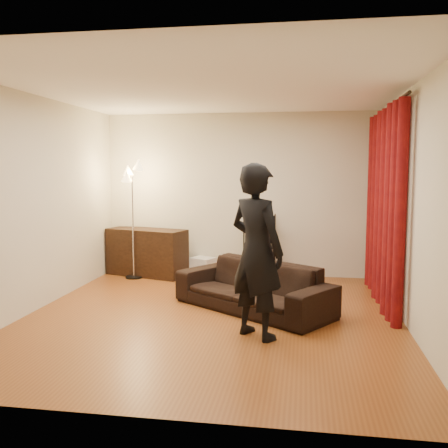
% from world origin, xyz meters
% --- Properties ---
extents(floor, '(5.00, 5.00, 0.00)m').
position_xyz_m(floor, '(0.00, 0.00, 0.00)').
color(floor, brown).
rests_on(floor, ground).
extents(ceiling, '(5.00, 5.00, 0.00)m').
position_xyz_m(ceiling, '(0.00, 0.00, 2.70)').
color(ceiling, white).
rests_on(ceiling, ground).
extents(wall_back, '(5.00, 0.00, 5.00)m').
position_xyz_m(wall_back, '(0.00, 2.50, 1.35)').
color(wall_back, beige).
rests_on(wall_back, ground).
extents(wall_front, '(5.00, 0.00, 5.00)m').
position_xyz_m(wall_front, '(0.00, -2.50, 1.35)').
color(wall_front, beige).
rests_on(wall_front, ground).
extents(wall_left, '(0.00, 5.00, 5.00)m').
position_xyz_m(wall_left, '(-2.25, 0.00, 1.35)').
color(wall_left, beige).
rests_on(wall_left, ground).
extents(wall_right, '(0.00, 5.00, 5.00)m').
position_xyz_m(wall_right, '(2.25, 0.00, 1.35)').
color(wall_right, beige).
rests_on(wall_right, ground).
extents(curtain_rod, '(0.04, 2.65, 0.04)m').
position_xyz_m(curtain_rod, '(2.15, 1.12, 2.58)').
color(curtain_rod, black).
rests_on(curtain_rod, wall_right).
extents(curtain, '(0.22, 2.65, 2.55)m').
position_xyz_m(curtain, '(2.13, 1.12, 1.28)').
color(curtain, maroon).
rests_on(curtain, ground).
extents(sofa, '(2.16, 1.85, 0.61)m').
position_xyz_m(sofa, '(0.46, 0.37, 0.30)').
color(sofa, black).
rests_on(sofa, ground).
extents(person, '(0.80, 0.76, 1.84)m').
position_xyz_m(person, '(0.60, -0.62, 0.92)').
color(person, black).
rests_on(person, ground).
extents(media_cabinet, '(1.43, 0.87, 0.78)m').
position_xyz_m(media_cabinet, '(-1.51, 2.17, 0.39)').
color(media_cabinet, black).
rests_on(media_cabinet, ground).
extents(storage_boxes, '(0.45, 0.41, 0.31)m').
position_xyz_m(storage_boxes, '(-0.58, 2.31, 0.15)').
color(storage_boxes, silver).
rests_on(storage_boxes, ground).
extents(wire_shelf, '(0.55, 0.46, 1.05)m').
position_xyz_m(wire_shelf, '(0.37, 2.24, 0.52)').
color(wire_shelf, black).
rests_on(wire_shelf, ground).
extents(floor_lamp, '(0.33, 0.33, 1.85)m').
position_xyz_m(floor_lamp, '(-1.66, 1.92, 0.93)').
color(floor_lamp, silver).
rests_on(floor_lamp, ground).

